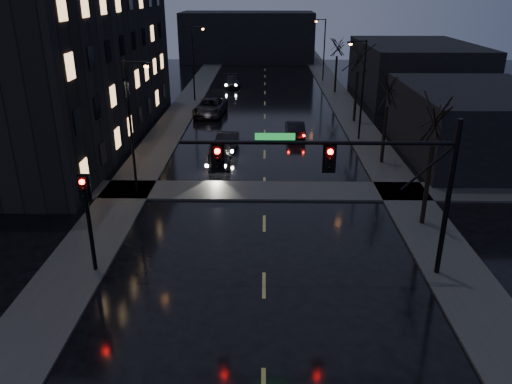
{
  "coord_description": "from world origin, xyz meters",
  "views": [
    {
      "loc": [
        -0.02,
        -10.1,
        11.71
      ],
      "look_at": [
        -0.38,
        10.63,
        3.2
      ],
      "focal_mm": 35.0,
      "sensor_mm": 36.0,
      "label": 1
    }
  ],
  "objects_px": {
    "oncoming_car_d": "(232,81)",
    "oncoming_car_a": "(219,155)",
    "oncoming_car_c": "(210,107)",
    "lead_car": "(295,129)",
    "oncoming_car_b": "(226,142)"
  },
  "relations": [
    {
      "from": "oncoming_car_d",
      "to": "oncoming_car_c",
      "type": "bearing_deg",
      "value": -99.42
    },
    {
      "from": "oncoming_car_a",
      "to": "oncoming_car_d",
      "type": "xyz_separation_m",
      "value": [
        -0.89,
        29.95,
        0.05
      ]
    },
    {
      "from": "oncoming_car_a",
      "to": "oncoming_car_b",
      "type": "distance_m",
      "value": 3.24
    },
    {
      "from": "oncoming_car_c",
      "to": "lead_car",
      "type": "bearing_deg",
      "value": -38.66
    },
    {
      "from": "oncoming_car_b",
      "to": "oncoming_car_d",
      "type": "height_order",
      "value": "oncoming_car_d"
    },
    {
      "from": "oncoming_car_c",
      "to": "oncoming_car_d",
      "type": "bearing_deg",
      "value": 90.19
    },
    {
      "from": "oncoming_car_b",
      "to": "oncoming_car_d",
      "type": "bearing_deg",
      "value": 98.79
    },
    {
      "from": "oncoming_car_a",
      "to": "oncoming_car_b",
      "type": "xyz_separation_m",
      "value": [
        0.3,
        3.23,
        0.0
      ]
    },
    {
      "from": "lead_car",
      "to": "oncoming_car_a",
      "type": "bearing_deg",
      "value": 49.69
    },
    {
      "from": "oncoming_car_b",
      "to": "oncoming_car_a",
      "type": "bearing_deg",
      "value": -89.08
    },
    {
      "from": "oncoming_car_d",
      "to": "oncoming_car_a",
      "type": "bearing_deg",
      "value": -93.15
    },
    {
      "from": "oncoming_car_b",
      "to": "lead_car",
      "type": "bearing_deg",
      "value": 42.6
    },
    {
      "from": "oncoming_car_b",
      "to": "oncoming_car_d",
      "type": "distance_m",
      "value": 26.75
    },
    {
      "from": "oncoming_car_a",
      "to": "lead_car",
      "type": "relative_size",
      "value": 0.96
    },
    {
      "from": "oncoming_car_c",
      "to": "lead_car",
      "type": "relative_size",
      "value": 1.42
    }
  ]
}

